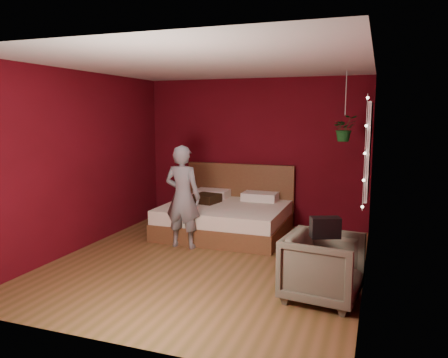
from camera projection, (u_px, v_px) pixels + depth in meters
floor at (208, 262)px, 5.90m from camera, size 4.50×4.50×0.00m
room_walls at (208, 137)px, 5.65m from camera, size 4.04×4.54×2.62m
window at (368, 150)px, 5.86m from camera, size 0.05×0.97×1.27m
fairy_lights at (365, 153)px, 5.38m from camera, size 0.04×0.04×1.45m
bed at (227, 216)px, 7.29m from camera, size 1.98×1.68×1.09m
person at (183, 197)px, 6.45m from camera, size 0.57×0.38×1.53m
armchair at (323, 267)px, 4.65m from camera, size 0.88×0.86×0.72m
handbag at (325, 227)px, 4.49m from camera, size 0.33×0.25×0.21m
throw_pillow at (206, 198)px, 7.37m from camera, size 0.46×0.46×0.14m
hanging_plant at (345, 128)px, 6.44m from camera, size 0.43×0.41×1.02m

